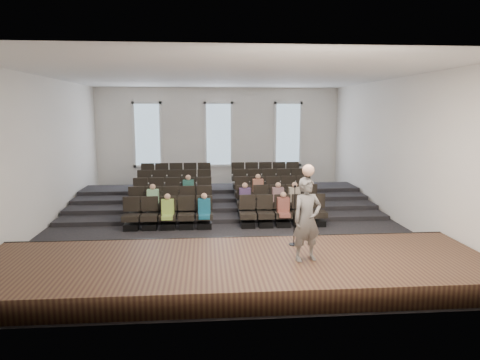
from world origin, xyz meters
name	(u,v)px	position (x,y,z in m)	size (l,w,h in m)	color
ground	(225,223)	(0.00, 0.00, 0.00)	(14.00, 14.00, 0.00)	black
ceiling	(225,76)	(0.00, 0.00, 5.01)	(12.00, 14.00, 0.02)	white
wall_back	(219,138)	(0.00, 7.02, 2.50)	(12.00, 0.04, 5.00)	white
wall_front	(243,189)	(0.00, -7.02, 2.50)	(12.00, 0.04, 5.00)	white
wall_left	(42,153)	(-6.02, 0.00, 2.50)	(0.04, 14.00, 5.00)	white
wall_right	(396,150)	(6.02, 0.00, 2.50)	(0.04, 14.00, 5.00)	white
stage	(236,270)	(0.00, -5.10, 0.25)	(11.80, 3.60, 0.50)	#4E3721
stage_lip	(231,246)	(0.00, -3.33, 0.25)	(11.80, 0.06, 0.52)	black
risers	(222,199)	(0.00, 3.17, 0.20)	(11.80, 4.80, 0.60)	black
seating_rows	(223,195)	(0.00, 1.54, 0.68)	(6.80, 4.70, 1.67)	black
windows	(219,134)	(0.00, 6.95, 2.70)	(8.44, 0.10, 3.24)	white
audience	(231,198)	(0.21, 0.34, 0.81)	(5.45, 2.64, 1.10)	#97BC4B
speaker	(307,220)	(1.60, -5.26, 1.45)	(0.69, 0.46, 1.91)	#62605D
mic_stand	(294,227)	(1.55, -4.13, 0.96)	(0.26, 0.26, 1.55)	black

